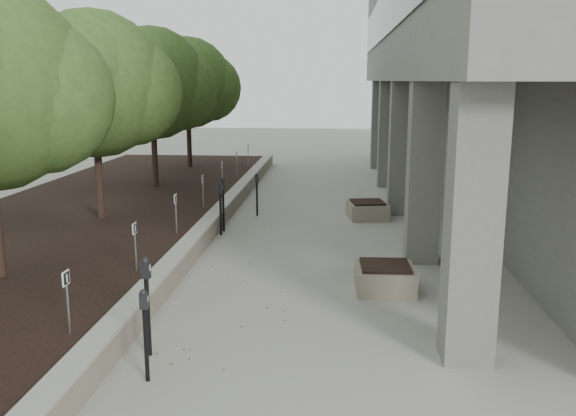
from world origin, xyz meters
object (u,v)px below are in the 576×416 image
(parking_meter_1, at_px, (148,307))
(parking_meter_2, at_px, (146,336))
(planter_front, at_px, (385,277))
(crabapple_tree_4, at_px, (152,107))
(crabapple_tree_3, at_px, (95,116))
(crabapple_tree_5, at_px, (188,102))
(planter_back, at_px, (367,210))
(parking_meter_4, at_px, (221,209))
(parking_meter_5, at_px, (257,195))
(parking_meter_3, at_px, (223,205))

(parking_meter_1, relative_size, parking_meter_2, 1.15)
(planter_front, bearing_deg, parking_meter_1, -139.31)
(crabapple_tree_4, bearing_deg, crabapple_tree_3, -90.00)
(crabapple_tree_5, relative_size, planter_back, 4.89)
(crabapple_tree_4, relative_size, planter_back, 4.89)
(parking_meter_2, relative_size, planter_back, 1.18)
(crabapple_tree_3, height_order, crabapple_tree_5, same)
(crabapple_tree_3, distance_m, parking_meter_4, 4.05)
(parking_meter_5, xyz_separation_m, planter_front, (3.35, -6.45, -0.39))
(parking_meter_3, distance_m, parking_meter_4, 0.39)
(crabapple_tree_3, xyz_separation_m, crabapple_tree_4, (0.00, 5.00, 0.00))
(parking_meter_2, bearing_deg, crabapple_tree_5, 95.69)
(crabapple_tree_5, xyz_separation_m, parking_meter_3, (3.25, -9.65, -2.38))
(parking_meter_4, height_order, planter_back, parking_meter_4)
(crabapple_tree_5, bearing_deg, crabapple_tree_4, -90.00)
(parking_meter_4, relative_size, planter_front, 1.24)
(crabapple_tree_3, bearing_deg, crabapple_tree_5, 90.00)
(planter_back, bearing_deg, parking_meter_5, 178.52)
(parking_meter_1, height_order, planter_front, parking_meter_1)
(parking_meter_1, xyz_separation_m, planter_back, (3.67, 9.54, -0.50))
(parking_meter_4, bearing_deg, crabapple_tree_4, 120.89)
(crabapple_tree_3, bearing_deg, crabapple_tree_4, 90.00)
(crabapple_tree_3, relative_size, crabapple_tree_5, 1.00)
(parking_meter_1, xyz_separation_m, parking_meter_3, (-0.30, 7.62, -0.02))
(crabapple_tree_3, bearing_deg, parking_meter_2, -64.97)
(parking_meter_4, bearing_deg, planter_back, 28.35)
(crabapple_tree_4, xyz_separation_m, parking_meter_1, (3.55, -12.27, -2.36))
(crabapple_tree_5, relative_size, planter_front, 4.83)
(crabapple_tree_3, bearing_deg, parking_meter_1, -63.99)
(crabapple_tree_5, distance_m, planter_front, 16.10)
(parking_meter_3, bearing_deg, crabapple_tree_4, 114.97)
(crabapple_tree_4, xyz_separation_m, parking_meter_5, (3.90, -2.64, -2.47))
(parking_meter_2, xyz_separation_m, parking_meter_3, (-0.51, 8.40, 0.08))
(parking_meter_5, bearing_deg, planter_front, -71.06)
(crabapple_tree_5, height_order, parking_meter_5, crabapple_tree_5)
(parking_meter_3, relative_size, parking_meter_5, 1.14)
(crabapple_tree_5, distance_m, parking_meter_4, 10.83)
(parking_meter_5, relative_size, planter_back, 1.17)
(parking_meter_1, relative_size, parking_meter_5, 1.17)
(crabapple_tree_3, relative_size, parking_meter_1, 3.58)
(parking_meter_3, xyz_separation_m, planter_front, (4.00, -4.44, -0.48))
(crabapple_tree_4, bearing_deg, crabapple_tree_5, 90.00)
(crabapple_tree_4, distance_m, parking_meter_2, 13.80)
(parking_meter_1, xyz_separation_m, planter_front, (3.70, 3.18, -0.50))
(parking_meter_5, height_order, planter_back, parking_meter_5)
(crabapple_tree_4, height_order, crabapple_tree_5, same)
(parking_meter_3, bearing_deg, parking_meter_1, -97.76)
(crabapple_tree_3, height_order, parking_meter_4, crabapple_tree_3)
(parking_meter_2, bearing_deg, parking_meter_1, 99.13)
(parking_meter_3, height_order, planter_back, parking_meter_3)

